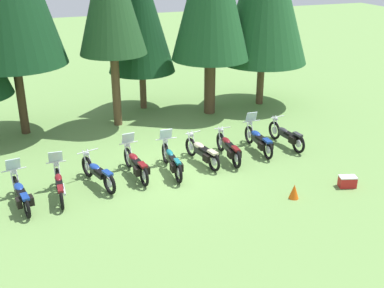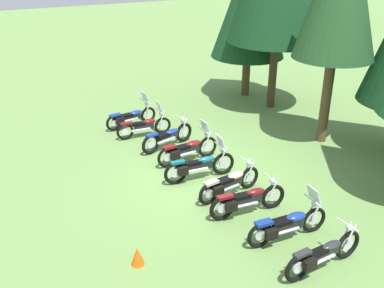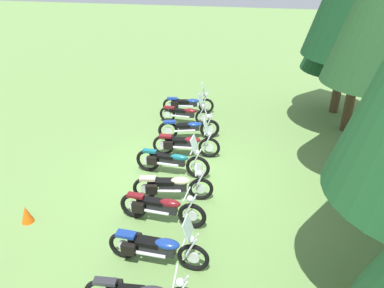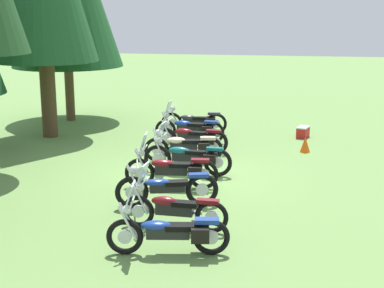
{
  "view_description": "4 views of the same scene",
  "coord_description": "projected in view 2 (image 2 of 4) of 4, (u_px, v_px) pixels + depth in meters",
  "views": [
    {
      "loc": [
        -4.64,
        -14.72,
        7.5
      ],
      "look_at": [
        0.96,
        0.29,
        0.79
      ],
      "focal_mm": 45.15,
      "sensor_mm": 36.0,
      "label": 1
    },
    {
      "loc": [
        11.19,
        -5.62,
        7.06
      ],
      "look_at": [
        -0.58,
        -0.11,
        0.96
      ],
      "focal_mm": 41.76,
      "sensor_mm": 36.0,
      "label": 2
    },
    {
      "loc": [
        9.7,
        2.56,
        6.3
      ],
      "look_at": [
        -0.37,
        0.41,
        0.93
      ],
      "focal_mm": 34.69,
      "sensor_mm": 36.0,
      "label": 3
    },
    {
      "loc": [
        -14.28,
        -2.89,
        4.32
      ],
      "look_at": [
        0.62,
        -0.15,
        0.7
      ],
      "focal_mm": 53.22,
      "sensor_mm": 36.0,
      "label": 4
    }
  ],
  "objects": [
    {
      "name": "motorcycle_0",
      "position": [
        131.0,
        116.0,
        17.94
      ],
      "size": [
        0.85,
        2.21,
        1.34
      ],
      "rotation": [
        0.0,
        0.0,
        1.74
      ],
      "color": "black",
      "rests_on": "ground_plane"
    },
    {
      "name": "pine_tree_0",
      "position": [
        250.0,
        1.0,
        19.89
      ],
      "size": [
        3.39,
        3.39,
        6.88
      ],
      "color": "#4C3823",
      "rests_on": "ground_plane"
    },
    {
      "name": "ground_plane",
      "position": [
        203.0,
        177.0,
        14.33
      ],
      "size": [
        80.0,
        80.0,
        0.0
      ],
      "primitive_type": "plane",
      "color": "#6B934C"
    },
    {
      "name": "motorcycle_7",
      "position": [
        287.0,
        224.0,
        11.21
      ],
      "size": [
        0.74,
        2.35,
        1.37
      ],
      "rotation": [
        0.0,
        0.0,
        1.55
      ],
      "color": "black",
      "rests_on": "ground_plane"
    },
    {
      "name": "motorcycle_3",
      "position": [
        187.0,
        149.0,
        15.11
      ],
      "size": [
        0.72,
        2.32,
        1.38
      ],
      "rotation": [
        0.0,
        0.0,
        1.67
      ],
      "color": "black",
      "rests_on": "ground_plane"
    },
    {
      "name": "motorcycle_5",
      "position": [
        229.0,
        183.0,
        13.11
      ],
      "size": [
        0.84,
        2.26,
        1.01
      ],
      "rotation": [
        0.0,
        0.0,
        1.76
      ],
      "color": "black",
      "rests_on": "ground_plane"
    },
    {
      "name": "motorcycle_4",
      "position": [
        199.0,
        166.0,
        14.03
      ],
      "size": [
        0.78,
        2.41,
        1.39
      ],
      "rotation": [
        0.0,
        0.0,
        1.53
      ],
      "color": "black",
      "rests_on": "ground_plane"
    },
    {
      "name": "motorcycle_6",
      "position": [
        247.0,
        200.0,
        12.26
      ],
      "size": [
        0.64,
        2.33,
        1.02
      ],
      "rotation": [
        0.0,
        0.0,
        1.52
      ],
      "color": "black",
      "rests_on": "ground_plane"
    },
    {
      "name": "traffic_cone",
      "position": [
        137.0,
        256.0,
        10.45
      ],
      "size": [
        0.32,
        0.32,
        0.48
      ],
      "primitive_type": "cone",
      "color": "#EA590F",
      "rests_on": "ground_plane"
    },
    {
      "name": "motorcycle_2",
      "position": [
        168.0,
        136.0,
        16.16
      ],
      "size": [
        0.96,
        2.24,
        1.02
      ],
      "rotation": [
        0.0,
        0.0,
        1.87
      ],
      "color": "black",
      "rests_on": "ground_plane"
    },
    {
      "name": "motorcycle_8",
      "position": [
        323.0,
        254.0,
        10.2
      ],
      "size": [
        0.67,
        2.32,
        1.03
      ],
      "rotation": [
        0.0,
        0.0,
        1.67
      ],
      "color": "black",
      "rests_on": "ground_plane"
    },
    {
      "name": "motorcycle_1",
      "position": [
        145.0,
        126.0,
        17.06
      ],
      "size": [
        0.63,
        2.18,
        1.34
      ],
      "rotation": [
        0.0,
        0.0,
        1.54
      ],
      "color": "black",
      "rests_on": "ground_plane"
    }
  ]
}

